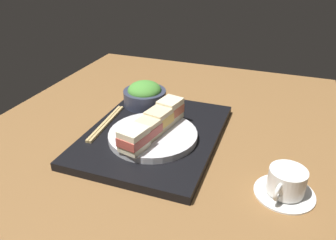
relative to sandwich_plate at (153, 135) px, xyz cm
name	(u,v)px	position (x,y,z in cm)	size (l,w,h in cm)	color
ground_plane	(146,154)	(2.18, -1.22, -4.56)	(140.00, 100.00, 3.00)	brown
serving_tray	(155,135)	(-3.64, -0.85, -1.97)	(44.14, 33.97, 2.18)	black
sandwich_plate	(153,135)	(0.00, 0.00, 0.00)	(23.11, 23.11, 1.77)	silver
sandwich_nearmost	(170,110)	(-8.55, 1.65, 3.81)	(7.46, 6.60, 5.86)	beige
sandwich_inner_near	(159,119)	(-2.85, 0.55, 3.48)	(7.76, 6.61, 5.20)	beige
sandwich_inner_far	(146,130)	(2.85, -0.55, 3.20)	(7.69, 6.82, 4.64)	beige
sandwich_farmost	(132,139)	(8.55, -1.65, 3.58)	(7.71, 6.67, 5.40)	#EFE5C1
salad_bowl	(145,95)	(-18.09, -10.21, 2.48)	(13.24, 13.24, 7.57)	#33384C
chopsticks_pair	(106,123)	(-2.52, -15.36, -0.53)	(20.90, 3.03, 0.70)	tan
coffee_cup	(286,184)	(8.04, 33.52, -0.27)	(12.77, 12.77, 6.23)	white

